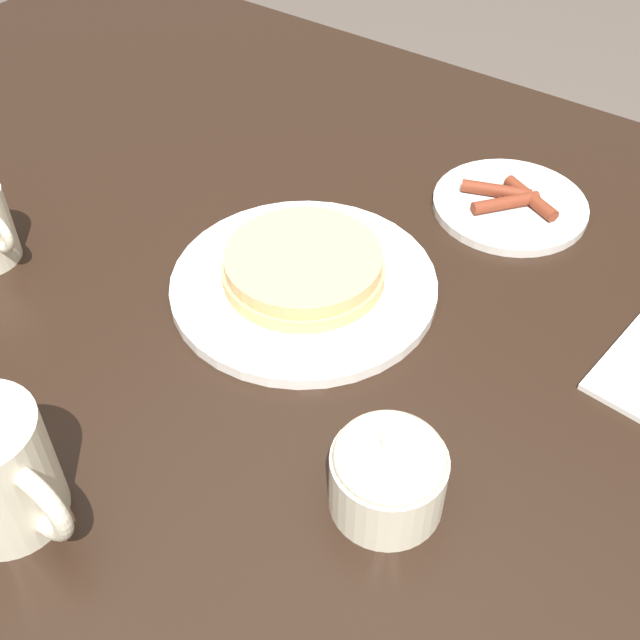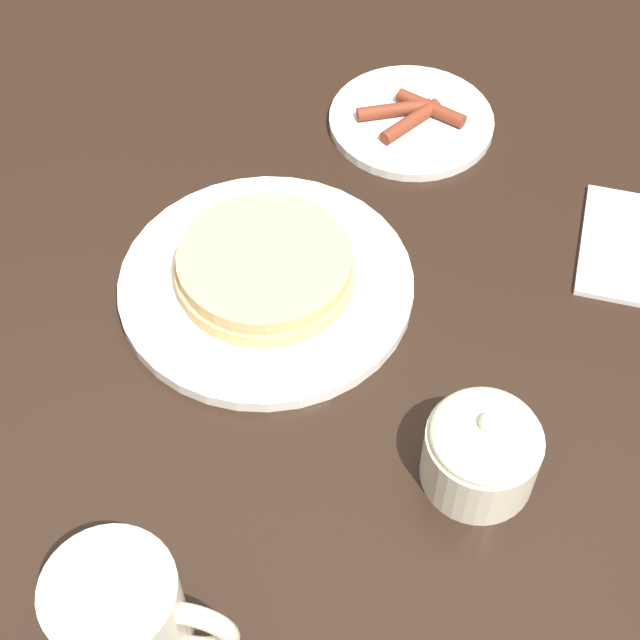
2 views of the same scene
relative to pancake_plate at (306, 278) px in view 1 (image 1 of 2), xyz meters
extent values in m
plane|color=#51473F|center=(0.00, 0.02, -0.78)|extent=(8.00, 8.00, 0.00)
cube|color=black|center=(0.00, 0.02, -0.03)|extent=(1.57, 0.96, 0.03)
cube|color=black|center=(-0.73, 0.44, -0.42)|extent=(0.07, 0.07, 0.74)
cylinder|color=white|center=(0.00, 0.00, -0.01)|extent=(0.26, 0.26, 0.01)
cylinder|color=white|center=(0.00, 0.00, 0.00)|extent=(0.21, 0.21, 0.00)
cylinder|color=tan|center=(0.00, 0.00, 0.01)|extent=(0.16, 0.16, 0.01)
cylinder|color=tan|center=(0.00, 0.00, 0.02)|extent=(0.15, 0.15, 0.01)
cylinder|color=silver|center=(0.10, 0.24, -0.01)|extent=(0.17, 0.17, 0.01)
cylinder|color=maroon|center=(0.08, 0.24, 0.00)|extent=(0.08, 0.04, 0.01)
cylinder|color=maroon|center=(0.12, 0.24, 0.00)|extent=(0.07, 0.05, 0.01)
cylinder|color=maroon|center=(0.10, 0.22, 0.00)|extent=(0.06, 0.07, 0.01)
torus|color=beige|center=(0.01, -0.33, 0.03)|extent=(0.07, 0.01, 0.07)
cylinder|color=beige|center=(0.19, -0.16, 0.01)|extent=(0.09, 0.09, 0.05)
ellipsoid|color=beige|center=(0.19, -0.16, 0.04)|extent=(0.08, 0.08, 0.03)
sphere|color=beige|center=(0.19, -0.16, 0.06)|extent=(0.02, 0.02, 0.02)
camera|label=1|loc=(0.34, -0.46, 0.51)|focal=45.00mm
camera|label=2|loc=(0.13, -0.54, 0.65)|focal=55.00mm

